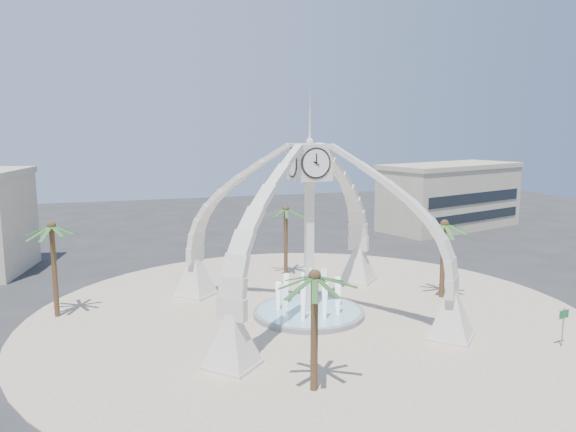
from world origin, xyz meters
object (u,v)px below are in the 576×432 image
object	(u,v)px
clock_tower	(309,227)
palm_north	(286,210)
street_sign	(563,319)
palm_east	(445,225)
palm_west	(52,227)
fountain	(309,312)
palm_south	(315,278)

from	to	relation	value
clock_tower	palm_north	bearing A→B (deg)	81.36
street_sign	palm_east	bearing A→B (deg)	86.79
palm_east	palm_west	distance (m)	29.10
palm_north	street_sign	xyz separation A→B (m)	(11.29, -21.09, -4.27)
fountain	street_sign	bearing A→B (deg)	-38.13
fountain	palm_east	bearing A→B (deg)	4.54
street_sign	fountain	bearing A→B (deg)	131.38
palm_west	street_sign	world-z (taller)	palm_west
palm_east	palm_north	size ratio (longest dim) A/B	0.98
palm_west	fountain	bearing A→B (deg)	-16.65
palm_north	palm_south	size ratio (longest dim) A/B	1.01
palm_north	street_sign	distance (m)	24.30
clock_tower	palm_east	world-z (taller)	clock_tower
fountain	palm_east	size ratio (longest dim) A/B	1.19
palm_east	fountain	bearing A→B (deg)	-175.46
palm_west	palm_south	bearing A→B (deg)	-49.89
palm_east	palm_south	size ratio (longest dim) A/B	0.98
palm_west	street_sign	bearing A→B (deg)	-26.90
clock_tower	palm_south	size ratio (longest dim) A/B	2.61
palm_east	palm_north	distance (m)	14.06
fountain	palm_west	distance (m)	19.05
clock_tower	street_sign	size ratio (longest dim) A/B	7.08
fountain	palm_west	xyz separation A→B (m)	(-17.25, 5.16, 6.22)
clock_tower	palm_north	distance (m)	11.06
palm_north	street_sign	size ratio (longest dim) A/B	2.73
palm_south	palm_west	bearing A→B (deg)	130.11
clock_tower	palm_east	xyz separation A→B (m)	(11.53, 0.92, -0.62)
clock_tower	palm_east	bearing A→B (deg)	4.54
palm_north	palm_east	bearing A→B (deg)	-45.39
palm_south	palm_north	bearing A→B (deg)	76.42
palm_east	street_sign	world-z (taller)	palm_east
palm_west	street_sign	distance (m)	34.18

